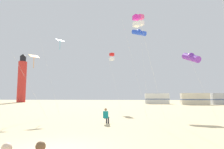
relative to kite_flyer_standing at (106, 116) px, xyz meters
name	(u,v)px	position (x,y,z in m)	size (l,w,h in m)	color
kite_flyer_standing	(106,116)	(0.00, 0.00, 0.00)	(0.44, 0.56, 1.16)	#147F84
kite_tube_violet	(191,57)	(8.35, 6.32, 5.55)	(2.75, 3.14, 6.87)	silver
kite_box_magenta	(137,21)	(2.55, 4.21, 8.91)	(2.91, 2.91, 10.12)	silver
kite_box_scarlet	(112,57)	(-0.89, 15.40, 7.59)	(1.95, 1.88, 8.79)	silver
kite_box_rainbow	(140,20)	(3.07, 6.16, 9.75)	(2.45, 2.45, 10.96)	silver
kite_diamond_orange	(34,58)	(-7.71, 3.71, 5.22)	(3.21, 2.72, 6.26)	silver
kite_diamond_cyan	(59,43)	(-7.06, 8.95, 8.18)	(3.21, 2.85, 9.38)	silver
kite_tube_blue	(139,32)	(3.36, 14.66, 11.16)	(2.39, 2.25, 12.48)	silver
lighthouse_distant	(22,79)	(-34.91, 49.91, 7.22)	(2.80, 2.80, 16.80)	red
rv_van_white	(157,99)	(9.36, 40.39, 0.78)	(6.49, 2.48, 2.80)	white
rv_van_cream	(195,99)	(17.66, 34.80, 0.78)	(6.57, 2.73, 2.80)	beige
rv_van_silver	(224,99)	(25.30, 36.41, 0.78)	(6.49, 2.47, 2.80)	#B7BABF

